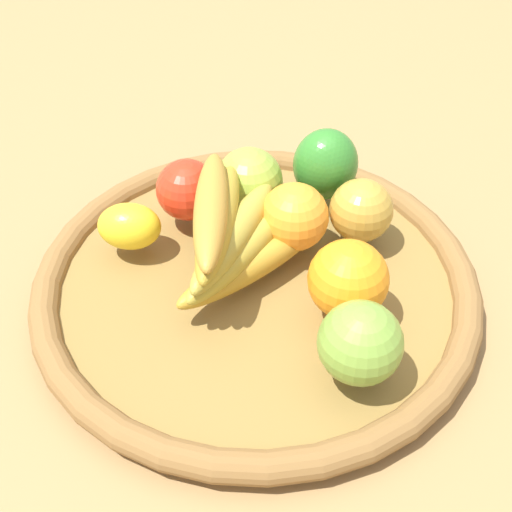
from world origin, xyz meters
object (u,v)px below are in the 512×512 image
at_px(orange_0, 350,277).
at_px(orange_1, 294,217).
at_px(banana_bunch, 232,236).
at_px(apple_0, 360,343).
at_px(lemon_0, 129,226).
at_px(apple_2, 361,210).
at_px(apple_3, 249,181).
at_px(bell_pepper, 322,163).
at_px(apple_1, 187,190).

height_order(orange_0, orange_1, orange_0).
bearing_deg(banana_bunch, apple_0, -107.57).
bearing_deg(lemon_0, apple_2, -55.03).
bearing_deg(apple_3, orange_0, -116.60).
bearing_deg(lemon_0, orange_0, -80.90).
distance_m(orange_1, bell_pepper, 0.09).
xyz_separation_m(apple_2, orange_1, (-0.05, 0.05, 0.00)).
relative_size(orange_0, bell_pepper, 0.91).
distance_m(orange_1, apple_0, 0.17).
relative_size(orange_1, apple_0, 0.97).
xyz_separation_m(orange_0, apple_1, (0.04, 0.21, -0.00)).
xyz_separation_m(lemon_0, apple_0, (-0.03, -0.27, 0.01)).
distance_m(banana_bunch, orange_1, 0.08).
height_order(apple_3, apple_1, apple_3).
height_order(apple_3, apple_0, same).
bearing_deg(apple_0, bell_pepper, 34.66).
height_order(orange_1, apple_0, apple_0).
height_order(banana_bunch, orange_1, banana_bunch).
height_order(orange_0, apple_1, orange_0).
height_order(apple_3, bell_pepper, bell_pepper).
distance_m(apple_3, apple_0, 0.25).
relative_size(apple_3, apple_2, 1.10).
bearing_deg(apple_3, apple_2, -80.29).
relative_size(apple_2, apple_0, 0.91).
distance_m(orange_0, apple_1, 0.21).
distance_m(banana_bunch, orange_0, 0.12).
distance_m(lemon_0, apple_1, 0.08).
bearing_deg(orange_1, apple_0, -132.58).
relative_size(banana_bunch, orange_1, 2.53).
height_order(apple_2, apple_0, apple_0).
distance_m(apple_3, orange_1, 0.08).
bearing_deg(orange_0, apple_1, 80.48).
xyz_separation_m(lemon_0, apple_1, (0.07, -0.02, 0.01)).
height_order(orange_1, bell_pepper, bell_pepper).
xyz_separation_m(apple_2, bell_pepper, (0.04, 0.07, 0.01)).
height_order(banana_bunch, lemon_0, banana_bunch).
bearing_deg(apple_1, banana_bunch, -119.01).
height_order(lemon_0, orange_0, orange_0).
bearing_deg(bell_pepper, orange_0, 84.96).
xyz_separation_m(lemon_0, orange_1, (0.09, -0.14, 0.01)).
distance_m(orange_0, orange_1, 0.10).
height_order(apple_2, bell_pepper, bell_pepper).
xyz_separation_m(banana_bunch, orange_1, (0.07, -0.03, -0.01)).
relative_size(lemon_0, apple_2, 0.99).
bearing_deg(apple_1, apple_2, -69.53).
bearing_deg(lemon_0, apple_3, -32.13).
bearing_deg(apple_3, orange_1, -110.83).
height_order(lemon_0, bell_pepper, bell_pepper).
bearing_deg(apple_1, orange_1, -81.95).
bearing_deg(orange_0, banana_bunch, 97.37).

